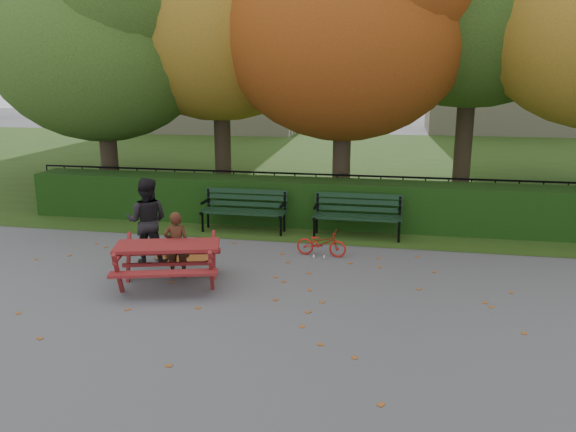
% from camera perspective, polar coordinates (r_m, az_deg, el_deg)
% --- Properties ---
extents(ground, '(90.00, 90.00, 0.00)m').
position_cam_1_polar(ground, '(8.40, -2.53, -8.59)').
color(ground, '#5E5D62').
rests_on(ground, ground).
extents(grass_strip, '(90.00, 90.00, 0.00)m').
position_cam_1_polar(grass_strip, '(21.85, 6.15, 5.47)').
color(grass_strip, '#233B12').
rests_on(grass_strip, ground).
extents(building_left, '(10.00, 7.00, 15.00)m').
position_cam_1_polar(building_left, '(35.50, -7.26, 20.84)').
color(building_left, '#B8AD8F').
rests_on(building_left, ground).
extents(building_right, '(9.00, 6.00, 12.00)m').
position_cam_1_polar(building_right, '(36.17, 21.91, 17.47)').
color(building_right, '#B8AD8F').
rests_on(building_right, ground).
extents(hedge, '(13.00, 0.90, 1.00)m').
position_cam_1_polar(hedge, '(12.47, 2.30, 1.39)').
color(hedge, black).
rests_on(hedge, ground).
extents(iron_fence, '(14.00, 0.04, 1.02)m').
position_cam_1_polar(iron_fence, '(13.24, 2.83, 2.28)').
color(iron_fence, black).
rests_on(iron_fence, ground).
extents(tree_a, '(5.88, 5.60, 7.48)m').
position_cam_1_polar(tree_a, '(14.93, -18.01, 18.34)').
color(tree_a, '#30251B').
rests_on(tree_a, ground).
extents(tree_c, '(6.30, 6.00, 8.00)m').
position_cam_1_polar(tree_c, '(13.62, 7.21, 20.65)').
color(tree_c, '#30251B').
rests_on(tree_c, ground).
extents(bench_left, '(1.80, 0.57, 0.88)m').
position_cam_1_polar(bench_left, '(11.98, -4.45, 0.92)').
color(bench_left, black).
rests_on(bench_left, ground).
extents(bench_right, '(1.80, 0.57, 0.88)m').
position_cam_1_polar(bench_right, '(11.58, 7.07, 0.39)').
color(bench_right, black).
rests_on(bench_right, ground).
extents(picnic_table, '(1.88, 1.67, 0.78)m').
position_cam_1_polar(picnic_table, '(9.00, -12.12, -3.74)').
color(picnic_table, maroon).
rests_on(picnic_table, ground).
extents(leaf_pile, '(1.14, 0.87, 0.07)m').
position_cam_1_polar(leaf_pile, '(10.39, -10.62, -4.11)').
color(leaf_pile, maroon).
rests_on(leaf_pile, ground).
extents(leaf_scatter, '(9.00, 5.70, 0.01)m').
position_cam_1_polar(leaf_scatter, '(8.67, -2.06, -7.80)').
color(leaf_scatter, maroon).
rests_on(leaf_scatter, ground).
extents(child, '(0.47, 0.37, 1.11)m').
position_cam_1_polar(child, '(9.33, -11.26, -2.89)').
color(child, '#402214').
rests_on(child, ground).
extents(adult, '(0.83, 0.69, 1.53)m').
position_cam_1_polar(adult, '(10.13, -14.12, -0.48)').
color(adult, black).
rests_on(adult, ground).
extents(bicycle, '(0.95, 0.40, 0.49)m').
position_cam_1_polar(bicycle, '(10.34, 3.42, -2.77)').
color(bicycle, '#B51910').
rests_on(bicycle, ground).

